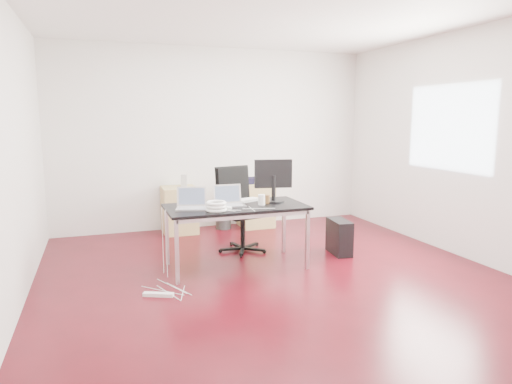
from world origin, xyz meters
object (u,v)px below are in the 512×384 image
object	(u,v)px
desk	(236,210)
filing_cabinet_left	(179,210)
office_chair	(239,205)
pc_tower	(339,237)
filing_cabinet_right	(256,205)

from	to	relation	value
desk	filing_cabinet_left	distance (m)	1.89
office_chair	pc_tower	size ratio (longest dim) A/B	2.40
filing_cabinet_left	office_chair	bearing A→B (deg)	-63.51
filing_cabinet_right	pc_tower	size ratio (longest dim) A/B	1.56
filing_cabinet_left	filing_cabinet_right	world-z (taller)	same
filing_cabinet_right	desk	bearing A→B (deg)	-115.78
office_chair	filing_cabinet_left	distance (m)	1.33
filing_cabinet_right	pc_tower	distance (m)	1.84
office_chair	pc_tower	bearing A→B (deg)	-41.24
office_chair	pc_tower	xyz separation A→B (m)	(1.16, -0.59, -0.39)
office_chair	filing_cabinet_left	xyz separation A→B (m)	(-0.58, 1.17, -0.26)
filing_cabinet_left	filing_cabinet_right	size ratio (longest dim) A/B	1.00
filing_cabinet_left	filing_cabinet_right	xyz separation A→B (m)	(1.23, 0.00, 0.00)
desk	filing_cabinet_left	bearing A→B (deg)	100.70
office_chair	desk	bearing A→B (deg)	-124.34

